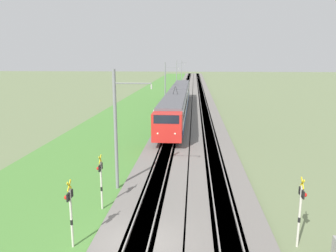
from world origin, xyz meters
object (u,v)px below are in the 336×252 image
(crossing_signal_near, at_px, (70,208))
(crossing_signal_far, at_px, (301,205))
(catenary_mast_near, at_px, (117,130))
(catenary_mast_far, at_px, (177,74))
(crossing_signal_aux, at_px, (101,177))
(catenary_mast_mid, at_px, (166,85))
(passenger_train, at_px, (178,99))
(catenary_mast_distant, at_px, (182,70))

(crossing_signal_near, bearing_deg, crossing_signal_far, -174.36)
(catenary_mast_near, xyz_separation_m, catenary_mast_far, (74.03, -0.00, -0.03))
(crossing_signal_aux, distance_m, catenary_mast_mid, 40.22)
(passenger_train, distance_m, crossing_signal_aux, 34.15)
(catenary_mast_distant, bearing_deg, crossing_signal_aux, 179.88)
(passenger_train, distance_m, catenary_mast_mid, 6.86)
(crossing_signal_near, bearing_deg, crossing_signal_aux, -94.04)
(crossing_signal_near, distance_m, catenary_mast_mid, 44.20)
(crossing_signal_far, distance_m, catenary_mast_mid, 44.30)
(crossing_signal_far, xyz_separation_m, crossing_signal_aux, (2.94, 10.29, -0.03))
(passenger_train, relative_size, crossing_signal_far, 12.64)
(catenary_mast_mid, bearing_deg, catenary_mast_distant, -0.00)
(catenary_mast_far, bearing_deg, catenary_mast_near, 180.00)
(catenary_mast_mid, bearing_deg, passenger_train, -157.61)
(catenary_mast_near, distance_m, catenary_mast_mid, 37.02)
(catenary_mast_near, distance_m, catenary_mast_distant, 111.05)
(catenary_mast_near, xyz_separation_m, catenary_mast_mid, (37.02, -0.00, -0.04))
(crossing_signal_near, xyz_separation_m, catenary_mast_near, (7.13, -0.53, 2.12))
(crossing_signal_aux, xyz_separation_m, catenary_mast_mid, (40.16, -0.25, 2.09))
(crossing_signal_near, xyz_separation_m, crossing_signal_aux, (3.98, -0.28, -0.01))
(passenger_train, height_order, catenary_mast_distant, catenary_mast_distant)
(catenary_mast_near, bearing_deg, crossing_signal_aux, 175.50)
(crossing_signal_aux, relative_size, catenary_mast_near, 0.42)
(crossing_signal_near, height_order, catenary_mast_near, catenary_mast_near)
(crossing_signal_far, relative_size, crossing_signal_aux, 1.02)
(catenary_mast_near, height_order, catenary_mast_far, catenary_mast_near)
(crossing_signal_near, height_order, catenary_mast_distant, catenary_mast_distant)
(crossing_signal_far, xyz_separation_m, catenary_mast_mid, (43.10, 10.04, 2.05))
(crossing_signal_aux, xyz_separation_m, catenary_mast_distant, (114.19, -0.25, 2.01))
(crossing_signal_near, height_order, catenary_mast_far, catenary_mast_far)
(passenger_train, height_order, catenary_mast_mid, catenary_mast_mid)
(catenary_mast_near, relative_size, catenary_mast_distant, 1.03)
(crossing_signal_aux, bearing_deg, catenary_mast_mid, -90.35)
(crossing_signal_far, bearing_deg, catenary_mast_distant, 94.90)
(crossing_signal_near, height_order, catenary_mast_mid, catenary_mast_mid)
(passenger_train, xyz_separation_m, catenary_mast_far, (43.14, 2.52, 1.81))
(passenger_train, bearing_deg, crossing_signal_near, -4.59)
(catenary_mast_far, bearing_deg, crossing_signal_near, 179.63)
(crossing_signal_aux, xyz_separation_m, catenary_mast_near, (3.15, -0.25, 2.13))
(catenary_mast_far, bearing_deg, crossing_signal_aux, 179.82)
(crossing_signal_far, xyz_separation_m, catenary_mast_far, (80.12, 10.04, 2.06))
(crossing_signal_near, distance_m, crossing_signal_far, 10.62)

